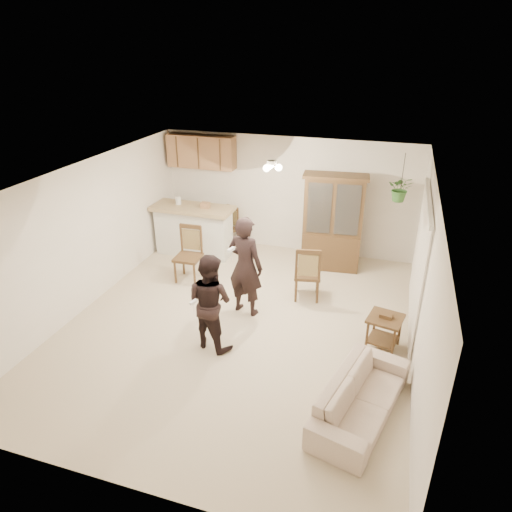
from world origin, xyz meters
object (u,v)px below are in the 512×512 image
(chair_hutch_right, at_px, (307,283))
(chair_bar, at_px, (189,266))
(sofa, at_px, (362,391))
(side_table, at_px, (384,332))
(child, at_px, (210,307))
(china_hutch, at_px, (333,223))
(chair_hutch_left, at_px, (227,236))
(adult, at_px, (245,265))

(chair_hutch_right, bearing_deg, chair_bar, -10.06)
(sofa, bearing_deg, side_table, 7.49)
(child, bearing_deg, side_table, -147.26)
(side_table, bearing_deg, chair_bar, 163.50)
(china_hutch, height_order, chair_bar, china_hutch)
(china_hutch, xyz_separation_m, chair_hutch_right, (-0.21, -1.35, -0.68))
(china_hutch, xyz_separation_m, side_table, (1.21, -2.50, -0.69))
(china_hutch, distance_m, chair_hutch_left, 2.53)
(sofa, height_order, side_table, sofa)
(china_hutch, distance_m, side_table, 2.86)
(side_table, height_order, chair_hutch_right, chair_hutch_right)
(chair_bar, bearing_deg, sofa, -38.43)
(adult, height_order, chair_hutch_right, adult)
(child, bearing_deg, adult, -83.40)
(sofa, xyz_separation_m, chair_hutch_right, (-1.24, 2.65, -0.07))
(china_hutch, height_order, side_table, china_hutch)
(china_hutch, bearing_deg, chair_hutch_left, 166.15)
(adult, height_order, side_table, adult)
(chair_bar, distance_m, chair_hutch_left, 1.74)
(child, distance_m, chair_hutch_right, 2.19)
(chair_hutch_left, bearing_deg, adult, -32.89)
(child, relative_size, chair_bar, 1.24)
(adult, bearing_deg, side_table, -175.74)
(sofa, xyz_separation_m, side_table, (0.19, 1.51, -0.08))
(side_table, relative_size, chair_hutch_right, 0.57)
(sofa, distance_m, adult, 2.89)
(china_hutch, bearing_deg, side_table, -69.55)
(chair_hutch_right, bearing_deg, adult, 30.29)
(chair_bar, distance_m, chair_hutch_right, 2.34)
(adult, height_order, china_hutch, china_hutch)
(sofa, height_order, china_hutch, china_hutch)
(side_table, bearing_deg, adult, 171.45)
(adult, distance_m, chair_hutch_right, 1.35)
(china_hutch, bearing_deg, sofa, -81.07)
(chair_hutch_left, distance_m, chair_hutch_right, 2.78)
(child, bearing_deg, chair_bar, -38.76)
(adult, relative_size, chair_hutch_left, 1.94)
(sofa, bearing_deg, chair_hutch_right, 39.52)
(child, distance_m, china_hutch, 3.48)
(adult, xyz_separation_m, chair_hutch_left, (-1.28, 2.50, -0.64))
(sofa, height_order, child, child)
(adult, distance_m, side_table, 2.44)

